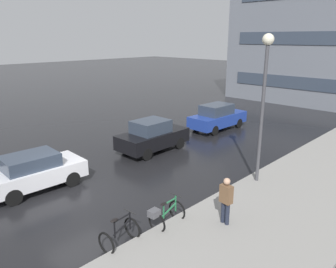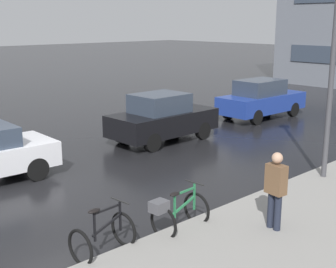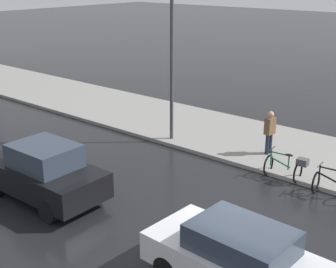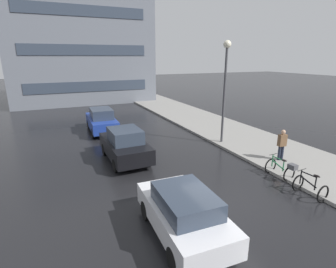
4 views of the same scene
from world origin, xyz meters
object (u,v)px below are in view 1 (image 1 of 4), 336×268
(car_black, at_px, (152,136))
(streetlamp, at_px, (264,84))
(bicycle_second, at_px, (164,215))
(car_blue, at_px, (217,117))
(car_white, at_px, (34,171))
(pedestrian, at_px, (226,200))
(bicycle_nearest, at_px, (120,234))

(car_black, xyz_separation_m, streetlamp, (6.23, 0.26, 3.38))
(bicycle_second, distance_m, car_blue, 12.48)
(car_blue, relative_size, streetlamp, 0.71)
(car_white, xyz_separation_m, car_blue, (-0.11, 12.65, 0.07))
(streetlamp, bearing_deg, pedestrian, -75.31)
(car_white, xyz_separation_m, pedestrian, (7.20, 3.10, 0.20))
(car_white, bearing_deg, streetlamp, 47.76)
(bicycle_second, xyz_separation_m, streetlamp, (0.40, 5.18, 3.76))
(car_black, relative_size, car_blue, 0.93)
(car_blue, relative_size, pedestrian, 2.51)
(pedestrian, xyz_separation_m, streetlamp, (-0.98, 3.75, 3.25))
(car_blue, xyz_separation_m, pedestrian, (7.31, -9.56, 0.13))
(bicycle_nearest, xyz_separation_m, car_white, (-5.55, -0.06, 0.39))
(bicycle_second, relative_size, pedestrian, 0.78)
(bicycle_second, xyz_separation_m, car_white, (-5.81, -1.67, 0.31))
(car_black, xyz_separation_m, car_blue, (-0.09, 6.06, 0.00))
(streetlamp, bearing_deg, car_white, -132.24)
(pedestrian, bearing_deg, car_white, -156.74)
(bicycle_nearest, distance_m, pedestrian, 3.50)
(pedestrian, bearing_deg, bicycle_nearest, -118.55)
(bicycle_nearest, xyz_separation_m, streetlamp, (0.67, 6.78, 3.85))
(bicycle_second, distance_m, car_white, 6.06)
(bicycle_nearest, height_order, streetlamp, streetlamp)
(bicycle_second, height_order, streetlamp, streetlamp)
(bicycle_second, height_order, car_black, car_black)
(car_white, xyz_separation_m, streetlamp, (6.22, 6.85, 3.45))
(streetlamp, bearing_deg, car_blue, 137.43)
(bicycle_second, bearing_deg, streetlamp, 85.55)
(bicycle_nearest, distance_m, bicycle_second, 1.63)
(car_black, xyz_separation_m, pedestrian, (7.22, -3.50, 0.13))
(bicycle_second, xyz_separation_m, car_black, (-5.83, 4.92, 0.37))
(car_blue, bearing_deg, bicycle_second, -61.67)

